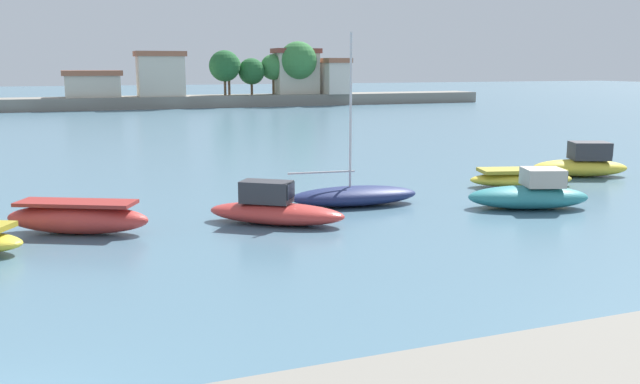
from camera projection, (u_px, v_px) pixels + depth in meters
The scene contains 7 objects.
moored_boat_3 at pixel (77, 218), 23.44m from camera, with size 5.21×3.58×1.14m.
moored_boat_4 at pixel (275, 210), 24.85m from camera, with size 5.20×4.42×1.60m.
moored_boat_5 at pixel (354, 195), 28.18m from camera, with size 5.66×2.52×7.11m.
moored_boat_6 at pixel (530, 194), 27.55m from camera, with size 5.31×3.50×1.65m.
moored_boat_7 at pixel (521, 178), 32.55m from camera, with size 5.36×3.00×0.88m.
moored_boat_8 at pixel (582, 164), 35.57m from camera, with size 5.30×3.62×1.82m.
distant_shoreline at pixel (114, 89), 90.72m from camera, with size 128.35×7.15×9.31m.
Camera 1 is at (1.81, -10.63, 5.78)m, focal length 37.72 mm.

